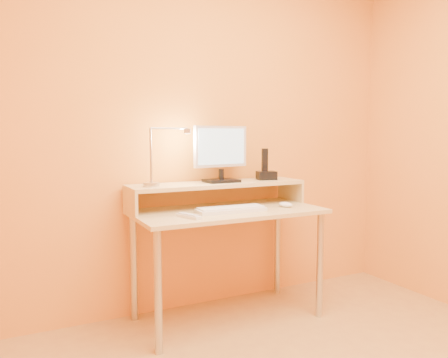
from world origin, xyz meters
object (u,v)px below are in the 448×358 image
phone_dock (266,175)px  remote_control (189,216)px  lamp_base (151,184)px  mouse (286,205)px  keyboard (231,210)px  monitor_panel (221,146)px

phone_dock → remote_control: (-0.71, -0.31, -0.18)m
lamp_base → mouse: size_ratio=0.99×
keyboard → mouse: mouse is taller
lamp_base → phone_dock: (0.85, 0.03, 0.02)m
phone_dock → remote_control: size_ratio=0.75×
monitor_panel → mouse: (0.35, -0.25, -0.38)m
keyboard → mouse: size_ratio=4.32×
monitor_panel → keyboard: bearing=-108.9°
monitor_panel → lamp_base: 0.54m
keyboard → remote_control: (-0.31, -0.07, -0.00)m
monitor_panel → mouse: monitor_panel is taller
remote_control → monitor_panel: bearing=21.2°
monitor_panel → remote_control: monitor_panel is taller
monitor_panel → keyboard: size_ratio=0.92×
monitor_panel → mouse: size_ratio=3.97×
phone_dock → keyboard: bearing=-135.7°
mouse → remote_control: size_ratio=0.58×
keyboard → mouse: (0.40, -0.01, 0.01)m
remote_control → keyboard: bearing=-7.4°
monitor_panel → lamp_base: monitor_panel is taller
keyboard → monitor_panel: bearing=81.6°
monitor_panel → phone_dock: size_ratio=3.07×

